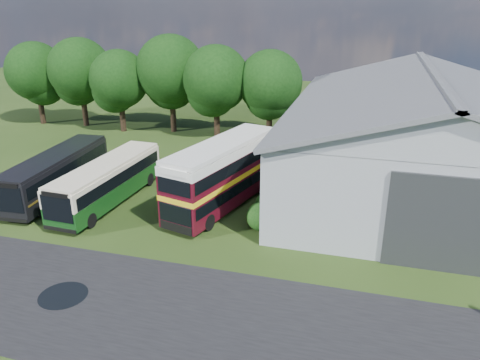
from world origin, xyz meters
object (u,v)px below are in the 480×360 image
(bus_green_single, at_px, (108,181))
(bus_maroon_double, at_px, (223,175))
(bus_dark_single, at_px, (57,173))
(storage_shed, at_px, (425,129))

(bus_green_single, distance_m, bus_maroon_double, 7.62)
(bus_green_single, height_order, bus_maroon_double, bus_maroon_double)
(bus_green_single, bearing_deg, bus_dark_single, 177.23)
(bus_maroon_double, height_order, bus_dark_single, bus_maroon_double)
(bus_maroon_double, bearing_deg, bus_green_single, -153.66)
(bus_green_single, distance_m, bus_dark_single, 4.18)
(bus_maroon_double, bearing_deg, bus_dark_single, -159.69)
(storage_shed, xyz_separation_m, bus_dark_single, (-24.10, -8.61, -2.65))
(storage_shed, xyz_separation_m, bus_green_single, (-19.94, -9.00, -2.69))
(storage_shed, distance_m, bus_green_single, 22.04)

